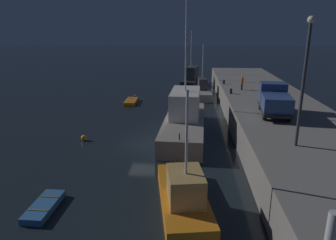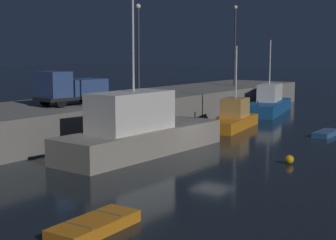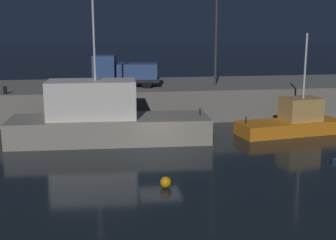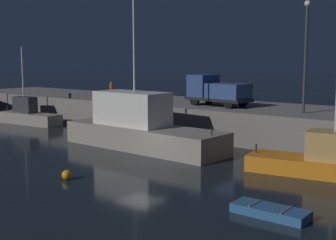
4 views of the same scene
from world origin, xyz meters
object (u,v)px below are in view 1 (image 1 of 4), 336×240
mooring_buoy_mid (136,96)px  fishing_trawler_green (184,195)px  utility_truck (275,100)px  dockworker (242,82)px  mooring_buoy_near (84,138)px  bollard_west (224,82)px  fishing_boat_orange (203,91)px  bollard_central (231,91)px  dinghy_orange_near (44,206)px  fishing_boat_blue (192,79)px  lamp_post_west (305,73)px  rowboat_white_mid (131,101)px  fishing_trawler_red (185,119)px

mooring_buoy_mid → fishing_trawler_green: bearing=15.2°
utility_truck → dockworker: utility_truck is taller
fishing_trawler_green → mooring_buoy_mid: (-29.04, -7.88, -0.66)m
mooring_buoy_near → mooring_buoy_mid: (-18.64, 1.45, -0.06)m
fishing_trawler_green → bollard_west: size_ratio=15.07×
fishing_trawler_green → utility_truck: 14.09m
fishing_boat_orange → bollard_west: 4.53m
mooring_buoy_near → bollard_central: bearing=124.9°
fishing_trawler_green → dockworker: fishing_trawler_green is taller
dinghy_orange_near → mooring_buoy_near: size_ratio=5.95×
dinghy_orange_near → dockworker: bearing=148.6°
fishing_boat_orange → bollard_central: size_ratio=13.21×
bollard_west → fishing_boat_orange: bearing=-138.5°
utility_truck → mooring_buoy_near: bearing=-86.2°
utility_truck → bollard_west: (-15.29, -2.86, -1.02)m
fishing_boat_blue → lamp_post_west: lamp_post_west is taller
utility_truck → fishing_boat_blue: bearing=-165.6°
dinghy_orange_near → utility_truck: size_ratio=0.55×
rowboat_white_mid → lamp_post_west: lamp_post_west is taller
fishing_trawler_green → mooring_buoy_near: size_ratio=14.49×
fishing_boat_blue → fishing_trawler_red: bearing=-1.6°
utility_truck → bollard_west: 15.59m
fishing_boat_orange → lamp_post_west: 27.26m
rowboat_white_mid → mooring_buoy_near: size_ratio=7.04×
fishing_trawler_red → bollard_central: bearing=144.2°
fishing_trawler_red → fishing_trawler_green: fishing_trawler_red is taller
lamp_post_west → mooring_buoy_near: bearing=-111.6°
utility_truck → dockworker: (-11.28, -1.06, -0.32)m
rowboat_white_mid → lamp_post_west: 27.02m
fishing_trawler_red → dinghy_orange_near: bearing=-28.6°
mooring_buoy_near → mooring_buoy_mid: mooring_buoy_near is taller
utility_truck → dockworker: bearing=-174.6°
fishing_boat_orange → dockworker: fishing_boat_orange is taller
fishing_boat_orange → rowboat_white_mid: 10.86m
dinghy_orange_near → bollard_west: bollard_west is taller
fishing_trawler_green → rowboat_white_mid: fishing_trawler_green is taller
dinghy_orange_near → utility_truck: (-12.24, 15.41, 3.61)m
fishing_boat_orange → lamp_post_west: bearing=11.2°
dinghy_orange_near → lamp_post_west: 17.15m
rowboat_white_mid → mooring_buoy_near: 14.96m
fishing_boat_blue → rowboat_white_mid: fishing_boat_blue is taller
fishing_trawler_green → lamp_post_west: lamp_post_west is taller
fishing_trawler_green → mooring_buoy_mid: 30.09m
rowboat_white_mid → utility_truck: (13.76, 15.39, 3.57)m
fishing_boat_orange → fishing_trawler_green: size_ratio=0.98×
fishing_trawler_red → dinghy_orange_near: fishing_trawler_red is taller
fishing_trawler_green → dockworker: size_ratio=4.61×
rowboat_white_mid → mooring_buoy_mid: (-3.76, -0.07, -0.03)m
mooring_buoy_near → dockworker: size_ratio=0.32×
fishing_boat_orange → dockworker: (7.08, 4.52, 2.61)m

